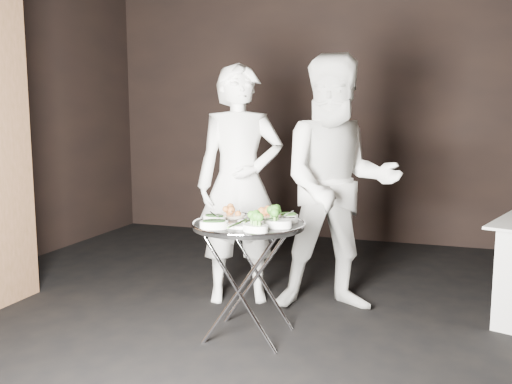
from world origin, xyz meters
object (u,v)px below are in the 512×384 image
(waiter_left, at_px, (240,184))
(serving_tray, at_px, (249,225))
(waiter_right, at_px, (338,184))
(tray_stand, at_px, (249,275))

(waiter_left, bearing_deg, serving_tray, -87.74)
(waiter_right, bearing_deg, serving_tray, -140.51)
(serving_tray, height_order, waiter_left, waiter_left)
(tray_stand, xyz_separation_m, waiter_right, (0.45, 0.71, 0.53))
(tray_stand, bearing_deg, waiter_right, 57.71)
(tray_stand, xyz_separation_m, serving_tray, (0.00, -0.00, 0.34))
(serving_tray, xyz_separation_m, waiter_right, (0.45, 0.71, 0.20))
(serving_tray, bearing_deg, waiter_left, 114.70)
(waiter_left, relative_size, waiter_right, 0.97)
(tray_stand, height_order, waiter_left, waiter_left)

